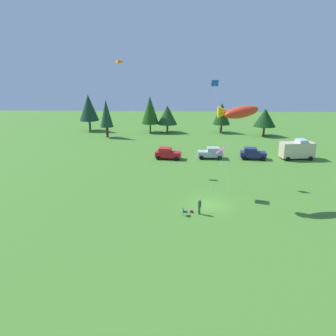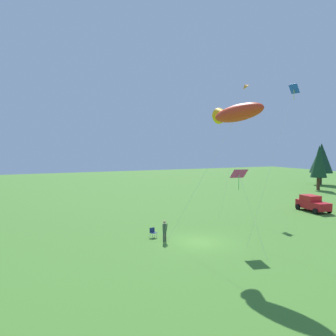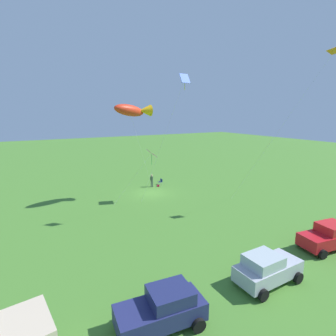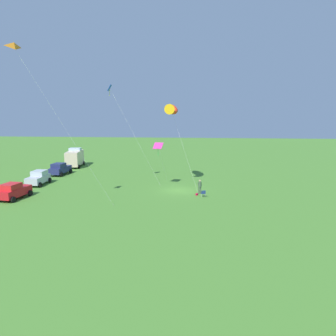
% 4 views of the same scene
% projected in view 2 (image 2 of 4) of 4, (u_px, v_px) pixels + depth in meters
% --- Properties ---
extents(ground_plane, '(160.00, 160.00, 0.00)m').
position_uv_depth(ground_plane, '(200.00, 242.00, 26.66)').
color(ground_plane, '#467E2C').
extents(person_kite_flyer, '(0.45, 0.53, 1.74)m').
position_uv_depth(person_kite_flyer, '(165.00, 229.00, 26.76)').
color(person_kite_flyer, '#3B4C3F').
rests_on(person_kite_flyer, ground).
extents(folding_chair, '(0.55, 0.55, 0.82)m').
position_uv_depth(folding_chair, '(153.00, 232.00, 28.06)').
color(folding_chair, navy).
rests_on(folding_chair, ground).
extents(backpack_on_grass, '(0.39, 0.35, 0.22)m').
position_uv_depth(backpack_on_grass, '(165.00, 237.00, 27.68)').
color(backpack_on_grass, '#BA082E').
rests_on(backpack_on_grass, ground).
extents(car_red_sedan, '(4.41, 2.69, 1.89)m').
position_uv_depth(car_red_sedan, '(312.00, 203.00, 39.49)').
color(car_red_sedan, red).
rests_on(car_red_sedan, ground).
extents(kite_large_fish, '(6.61, 5.15, 11.10)m').
position_uv_depth(kite_large_fish, '(235.00, 113.00, 24.16)').
color(kite_large_fish, red).
rests_on(kite_large_fish, ground).
extents(kite_diamond_rainbow, '(4.96, 1.48, 5.96)m').
position_uv_depth(kite_diamond_rainbow, '(239.00, 175.00, 26.34)').
color(kite_diamond_rainbow, '#D3308F').
rests_on(kite_diamond_rainbow, ground).
extents(kite_delta_orange, '(5.79, 7.62, 16.02)m').
position_uv_depth(kite_delta_orange, '(244.00, 87.00, 42.49)').
color(kite_delta_orange, orange).
rests_on(kite_delta_orange, ground).
extents(kite_diamond_blue, '(2.17, 6.49, 13.27)m').
position_uv_depth(kite_diamond_blue, '(293.00, 94.00, 28.64)').
color(kite_diamond_blue, blue).
rests_on(kite_diamond_blue, ground).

